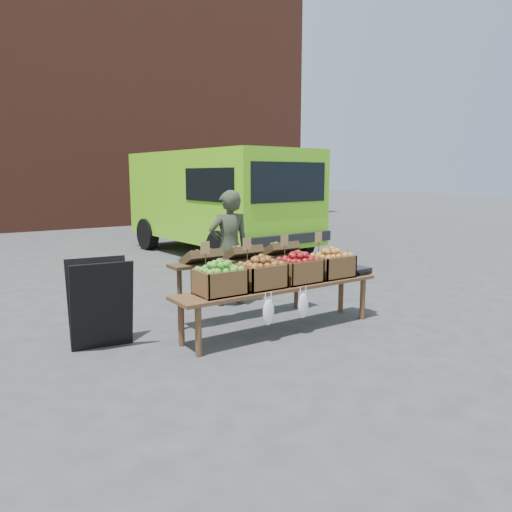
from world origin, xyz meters
TOP-DOWN VIEW (x-y plane):
  - ground at (0.00, 0.00)m, footprint 80.00×80.00m
  - delivery_van at (3.43, 5.57)m, footprint 2.72×5.44m
  - vendor at (1.18, 1.42)m, footprint 0.67×0.50m
  - chalkboard_sign at (-0.92, 0.66)m, footprint 0.69×0.44m
  - back_table at (0.96, 0.73)m, footprint 2.10×0.44m
  - display_bench at (1.02, 0.01)m, footprint 2.70×0.56m
  - crate_golden_apples at (0.19, 0.01)m, footprint 0.50×0.40m
  - crate_russet_pears at (0.74, 0.01)m, footprint 0.50×0.40m
  - crate_red_apples at (1.29, 0.01)m, footprint 0.50×0.40m
  - crate_green_apples at (1.84, 0.01)m, footprint 0.50×0.40m
  - weighing_scale at (2.27, 0.01)m, footprint 0.34×0.30m

SIDE VIEW (x-z plane):
  - ground at x=0.00m, z-range 0.00..0.00m
  - display_bench at x=1.02m, z-range 0.00..0.57m
  - chalkboard_sign at x=-0.92m, z-range 0.00..0.98m
  - back_table at x=0.96m, z-range 0.00..1.04m
  - weighing_scale at x=2.27m, z-range 0.57..0.65m
  - crate_golden_apples at x=0.19m, z-range 0.57..0.85m
  - crate_russet_pears at x=0.74m, z-range 0.57..0.85m
  - crate_red_apples at x=1.29m, z-range 0.57..0.85m
  - crate_green_apples at x=1.84m, z-range 0.57..0.85m
  - vendor at x=1.18m, z-range 0.00..1.65m
  - delivery_van at x=3.43m, z-range 0.00..2.38m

